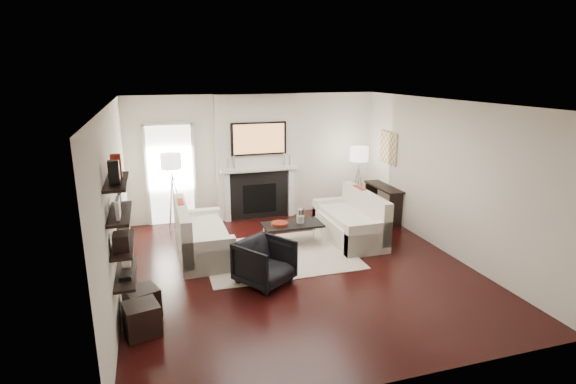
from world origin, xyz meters
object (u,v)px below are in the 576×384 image
object	(u,v)px
lamp_left_shade	(171,161)
ottoman_near	(142,302)
loveseat_right_base	(349,229)
armchair	(265,260)
coffee_table	(293,225)
lamp_right_shade	(359,154)
loveseat_left_base	(204,244)

from	to	relation	value
lamp_left_shade	ottoman_near	bearing A→B (deg)	-100.67
loveseat_right_base	armchair	distance (m)	2.44
coffee_table	lamp_right_shade	xyz separation A→B (m)	(1.84, 1.09, 1.05)
armchair	lamp_left_shade	xyz separation A→B (m)	(-1.18, 2.82, 1.07)
loveseat_right_base	lamp_left_shade	size ratio (longest dim) A/B	4.50
coffee_table	lamp_left_shade	bearing A→B (deg)	144.80
loveseat_right_base	armchair	bearing A→B (deg)	-146.22
coffee_table	armchair	bearing A→B (deg)	-122.78
lamp_left_shade	ottoman_near	world-z (taller)	lamp_left_shade
loveseat_left_base	loveseat_right_base	world-z (taller)	same
armchair	ottoman_near	distance (m)	1.87
armchair	lamp_left_shade	size ratio (longest dim) A/B	1.88
coffee_table	lamp_left_shade	xyz separation A→B (m)	(-2.06, 1.45, 1.05)
loveseat_left_base	loveseat_right_base	size ratio (longest dim) A/B	1.00
lamp_right_shade	ottoman_near	world-z (taller)	lamp_right_shade
lamp_right_shade	coffee_table	bearing A→B (deg)	-149.37
ottoman_near	lamp_right_shade	bearing A→B (deg)	32.91
coffee_table	ottoman_near	xyz separation A→B (m)	(-2.68, -1.84, -0.20)
lamp_left_shade	lamp_right_shade	world-z (taller)	same
loveseat_right_base	lamp_right_shade	xyz separation A→B (m)	(0.70, 1.11, 1.24)
lamp_right_shade	ottoman_near	size ratio (longest dim) A/B	1.00
loveseat_right_base	loveseat_left_base	bearing A→B (deg)	179.52
loveseat_right_base	lamp_right_shade	distance (m)	1.80
lamp_left_shade	loveseat_right_base	bearing A→B (deg)	-24.71
loveseat_right_base	ottoman_near	xyz separation A→B (m)	(-3.82, -1.82, -0.01)
coffee_table	lamp_right_shade	world-z (taller)	lamp_right_shade
coffee_table	armchair	distance (m)	1.63
armchair	lamp_left_shade	bearing A→B (deg)	78.37
loveseat_left_base	coffee_table	size ratio (longest dim) A/B	1.64
coffee_table	lamp_right_shade	size ratio (longest dim) A/B	2.75
loveseat_right_base	armchair	world-z (taller)	armchair
loveseat_left_base	coffee_table	distance (m)	1.66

